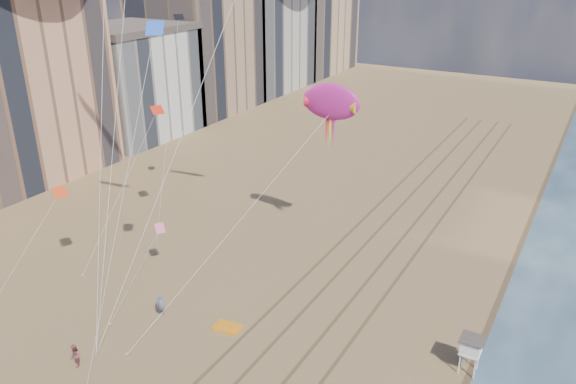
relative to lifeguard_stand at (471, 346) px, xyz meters
The scene contains 9 objects.
wet_sand 16.88m from the lifeguard_stand, 74.53° to the left, with size 260.00×260.00×0.00m, color #42301E.
tracks 13.63m from the lifeguard_stand, 152.90° to the left, with size 7.68×120.00×0.01m.
buildings 74.18m from the lifeguard_stand, 145.31° to the left, with size 34.72×131.35×29.00m.
lifeguard_stand is the anchor object (origin of this frame).
grounded_kite 18.00m from the lifeguard_stand, 165.81° to the right, with size 2.07×1.32×0.24m, color orange.
show_kite 23.22m from the lifeguard_stand, 146.49° to the left, with size 5.33×11.22×25.96m.
kite_flyer_a 23.64m from the lifeguard_stand, 166.36° to the right, with size 0.70×0.46×1.93m, color slate.
kite_flyer_b 27.52m from the lifeguard_stand, 151.33° to the right, with size 0.86×0.67×1.78m, color brown.
small_kites 31.21m from the lifeguard_stand, behind, with size 15.58×17.03×18.87m.
Camera 1 is at (19.11, -9.32, 26.88)m, focal length 35.00 mm.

